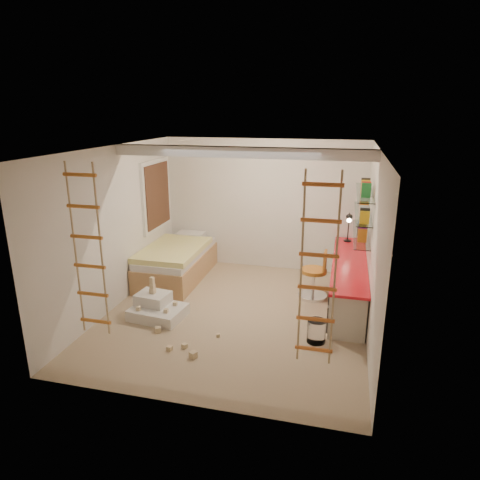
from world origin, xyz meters
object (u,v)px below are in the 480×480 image
(desk, at_px, (348,280))
(swivel_chair, at_px, (315,281))
(bed, at_px, (177,262))
(play_platform, at_px, (157,308))

(desk, xyz_separation_m, swivel_chair, (-0.55, 0.08, -0.09))
(bed, bearing_deg, swivel_chair, -6.03)
(swivel_chair, bearing_deg, desk, -8.70)
(bed, xyz_separation_m, swivel_chair, (2.64, -0.28, -0.02))
(swivel_chair, xyz_separation_m, play_platform, (-2.35, -1.32, -0.17))
(play_platform, bearing_deg, swivel_chair, 29.35)
(desk, xyz_separation_m, play_platform, (-2.90, -1.24, -0.27))
(bed, bearing_deg, desk, -6.49)
(desk, relative_size, bed, 1.40)
(swivel_chair, height_order, play_platform, swivel_chair)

